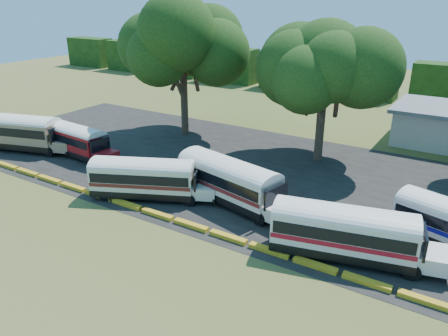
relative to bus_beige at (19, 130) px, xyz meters
The scene contains 11 objects.
ground 23.38m from the bus_beige, 11.79° to the right, with size 160.00×160.00×0.00m, color #3A521B.
asphalt_strip 24.96m from the bus_beige, 16.93° to the left, with size 64.00×24.00×0.02m, color black.
curb 23.19m from the bus_beige, ahead, with size 53.70×0.45×0.30m.
treeline_backdrop 48.89m from the bus_beige, 62.20° to the left, with size 130.00×4.00×6.00m.
bus_beige is the anchor object (origin of this frame).
bus_red 6.45m from the bus_beige, 16.80° to the left, with size 9.64×3.11×3.11m.
bus_cream_west 18.67m from the bus_beige, ahead, with size 9.89×6.27×3.22m.
bus_cream_east 24.64m from the bus_beige, ahead, with size 10.87×4.89×3.47m.
bus_white_red 34.44m from the bus_beige, ahead, with size 10.52×4.76×3.36m.
tree_west 19.34m from the bus_beige, 50.84° to the left, with size 10.41×10.41×14.53m.
tree_center 30.93m from the bus_beige, 26.46° to the left, with size 10.26×10.26×13.10m.
Camera 1 is at (17.44, -20.19, 14.98)m, focal length 35.00 mm.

